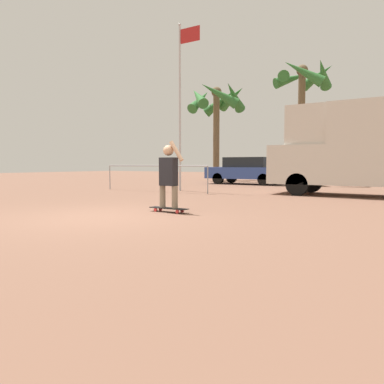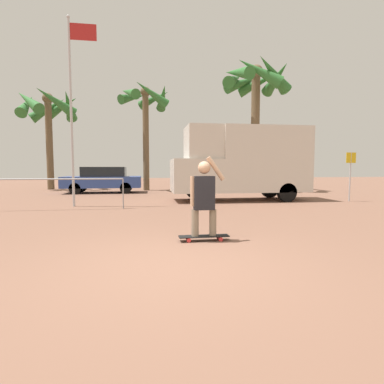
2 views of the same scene
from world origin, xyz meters
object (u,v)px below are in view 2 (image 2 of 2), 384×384
at_px(person_skateboarder, 204,194).
at_px(camper_van, 242,161).
at_px(flagpole, 73,99).
at_px(street_sign, 350,170).
at_px(parked_car_blue, 103,179).
at_px(palm_tree_far_left, 49,109).
at_px(skateboard, 204,237).
at_px(palm_tree_center_background, 146,104).
at_px(palm_tree_near_van, 255,85).

relative_size(person_skateboarder, camper_van, 0.26).
relative_size(flagpole, street_sign, 3.28).
relative_size(parked_car_blue, palm_tree_far_left, 0.66).
xyz_separation_m(skateboard, camper_van, (3.09, 7.11, 1.64)).
xyz_separation_m(skateboard, palm_tree_far_left, (-7.46, 15.70, 5.25)).
height_order(parked_car_blue, palm_tree_far_left, palm_tree_far_left).
height_order(camper_van, flagpole, flagpole).
bearing_deg(camper_van, palm_tree_center_background, 121.60).
xyz_separation_m(palm_tree_near_van, street_sign, (1.82, -6.79, -5.25)).
bearing_deg(camper_van, street_sign, -14.86).
relative_size(camper_van, flagpole, 0.87).
distance_m(camper_van, palm_tree_far_left, 14.07).
relative_size(camper_van, palm_tree_near_van, 0.74).
xyz_separation_m(parked_car_blue, flagpole, (-0.11, -6.28, 3.13)).
height_order(parked_car_blue, palm_tree_center_background, palm_tree_center_background).
bearing_deg(parked_car_blue, person_skateboarder, -73.64).
bearing_deg(parked_car_blue, palm_tree_far_left, 137.95).
xyz_separation_m(camper_van, parked_car_blue, (-6.68, 5.10, -0.94)).
bearing_deg(street_sign, parked_car_blue, 150.51).
relative_size(palm_tree_near_van, palm_tree_far_left, 1.22).
bearing_deg(camper_van, skateboard, -113.47).
bearing_deg(parked_car_blue, palm_tree_near_van, 3.28).
bearing_deg(palm_tree_near_van, person_skateboarder, -113.98).
height_order(palm_tree_near_van, flagpole, palm_tree_near_van).
relative_size(palm_tree_center_background, street_sign, 3.23).
bearing_deg(palm_tree_far_left, palm_tree_near_van, -12.71).
bearing_deg(person_skateboarder, flagpole, 121.97).
xyz_separation_m(skateboard, person_skateboarder, (-0.00, 0.00, 0.83)).
distance_m(parked_car_blue, street_sign, 12.74).
distance_m(palm_tree_far_left, street_sign, 18.28).
bearing_deg(palm_tree_near_van, camper_van, -114.61).
xyz_separation_m(palm_tree_far_left, flagpole, (3.76, -9.77, -1.42)).
xyz_separation_m(camper_van, palm_tree_center_background, (-4.16, 6.77, 3.77)).
distance_m(camper_van, flagpole, 7.23).
height_order(skateboard, street_sign, street_sign).
bearing_deg(camper_van, palm_tree_far_left, 140.84).
bearing_deg(camper_van, palm_tree_near_van, 65.39).
distance_m(parked_car_blue, palm_tree_center_background, 5.60).
height_order(camper_van, parked_car_blue, camper_van).
relative_size(parked_car_blue, street_sign, 2.10).
xyz_separation_m(camper_van, palm_tree_far_left, (-10.54, 8.59, 3.61)).
bearing_deg(flagpole, palm_tree_far_left, 111.02).
bearing_deg(skateboard, parked_car_blue, 106.37).
xyz_separation_m(person_skateboarder, palm_tree_near_van, (5.67, 12.74, 5.69)).
distance_m(skateboard, camper_van, 7.93).
relative_size(palm_tree_far_left, street_sign, 3.17).
bearing_deg(street_sign, skateboard, -141.55).
relative_size(camper_van, street_sign, 2.84).
relative_size(skateboard, palm_tree_near_van, 0.12).
distance_m(parked_car_blue, palm_tree_far_left, 6.92).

